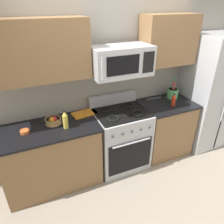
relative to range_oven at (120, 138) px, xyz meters
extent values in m
plane|color=gray|center=(0.00, -0.64, -0.47)|extent=(16.00, 16.00, 0.00)
cube|color=#9E998E|center=(0.00, 0.39, 0.83)|extent=(8.00, 0.10, 2.60)
cube|color=olive|center=(-1.02, 0.00, -0.03)|extent=(1.23, 0.60, 0.88)
cube|color=black|center=(-1.02, 0.00, 0.42)|extent=(1.27, 0.64, 0.03)
cube|color=#B2B5BA|center=(0.00, 0.00, -0.02)|extent=(0.76, 0.64, 0.91)
cube|color=black|center=(0.00, -0.33, -0.11)|extent=(0.67, 0.01, 0.51)
cylinder|color=#B2B5BA|center=(0.00, -0.35, 0.15)|extent=(0.57, 0.02, 0.02)
cube|color=black|center=(0.00, 0.00, 0.44)|extent=(0.73, 0.58, 0.02)
cube|color=#B2B5BA|center=(0.00, 0.29, 0.53)|extent=(0.76, 0.06, 0.18)
torus|color=black|center=(-0.18, -0.14, 0.46)|extent=(0.17, 0.17, 0.02)
torus|color=black|center=(0.18, -0.14, 0.46)|extent=(0.17, 0.17, 0.02)
torus|color=black|center=(-0.18, 0.13, 0.46)|extent=(0.17, 0.17, 0.02)
torus|color=black|center=(0.18, 0.13, 0.46)|extent=(0.17, 0.17, 0.02)
cylinder|color=#4C4C51|center=(-0.27, -0.34, 0.32)|extent=(0.04, 0.02, 0.04)
cylinder|color=#4C4C51|center=(-0.14, -0.34, 0.32)|extent=(0.04, 0.02, 0.04)
cylinder|color=#4C4C51|center=(0.00, -0.34, 0.32)|extent=(0.04, 0.02, 0.04)
cylinder|color=#4C4C51|center=(0.14, -0.34, 0.32)|extent=(0.04, 0.02, 0.04)
cylinder|color=#4C4C51|center=(0.27, -0.34, 0.32)|extent=(0.04, 0.02, 0.04)
cube|color=olive|center=(0.80, 0.00, -0.03)|extent=(0.79, 0.60, 0.88)
cube|color=black|center=(0.80, 0.00, 0.42)|extent=(0.83, 0.64, 0.03)
cube|color=#B2B5BA|center=(1.64, -0.02, 0.47)|extent=(0.79, 0.71, 1.89)
cube|color=#B2B5BA|center=(0.00, 0.03, 1.17)|extent=(0.78, 0.40, 0.37)
cube|color=black|center=(-0.07, -0.17, 1.17)|extent=(0.43, 0.01, 0.23)
cube|color=black|center=(0.28, -0.17, 1.17)|extent=(0.16, 0.01, 0.26)
cylinder|color=#B2B5BA|center=(-0.35, -0.20, 1.17)|extent=(0.02, 0.02, 0.26)
cube|color=olive|center=(-1.03, 0.17, 1.35)|extent=(1.26, 0.34, 0.69)
cube|color=olive|center=(0.81, 0.17, 1.35)|extent=(0.82, 0.34, 0.69)
cylinder|color=#59AD66|center=(1.00, 0.14, 0.51)|extent=(0.18, 0.18, 0.15)
cylinder|color=black|center=(1.00, 0.14, 0.52)|extent=(0.15, 0.15, 0.13)
cylinder|color=red|center=(1.00, 0.14, 0.59)|extent=(0.02, 0.04, 0.24)
cylinder|color=red|center=(1.00, 0.13, 0.59)|extent=(0.08, 0.03, 0.24)
cylinder|color=green|center=(1.00, 0.16, 0.63)|extent=(0.05, 0.02, 0.32)
cylinder|color=black|center=(1.00, 0.16, 0.58)|extent=(0.03, 0.02, 0.23)
cone|color=#9E7A4C|center=(-0.93, 0.10, 0.47)|extent=(0.21, 0.21, 0.07)
torus|color=#9E7A4C|center=(-0.93, 0.10, 0.50)|extent=(0.21, 0.21, 0.01)
sphere|color=red|center=(-0.92, 0.10, 0.50)|extent=(0.07, 0.07, 0.07)
sphere|color=orange|center=(-0.95, 0.09, 0.50)|extent=(0.07, 0.07, 0.07)
cube|color=orange|center=(-0.49, 0.18, 0.44)|extent=(0.37, 0.25, 0.02)
cylinder|color=gold|center=(-0.81, -0.08, 0.53)|extent=(0.07, 0.07, 0.18)
cone|color=gold|center=(-0.81, -0.08, 0.64)|extent=(0.06, 0.06, 0.05)
cylinder|color=black|center=(-0.81, -0.08, 0.67)|extent=(0.03, 0.03, 0.01)
cylinder|color=red|center=(0.83, -0.09, 0.51)|extent=(0.06, 0.06, 0.14)
cone|color=red|center=(0.83, -0.09, 0.59)|extent=(0.05, 0.05, 0.04)
cylinder|color=black|center=(0.83, -0.09, 0.62)|extent=(0.02, 0.02, 0.01)
cylinder|color=#D1662D|center=(-1.29, 0.00, 0.46)|extent=(0.11, 0.11, 0.04)
torus|color=#D1662D|center=(-1.29, 0.00, 0.47)|extent=(0.11, 0.11, 0.01)
camera|label=1|loc=(-1.18, -2.36, 1.86)|focal=33.77mm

